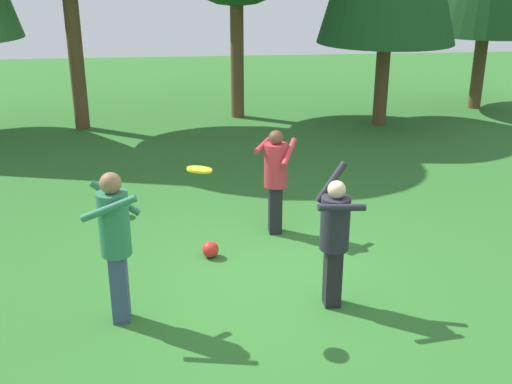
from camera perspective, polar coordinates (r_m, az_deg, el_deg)
name	(u,v)px	position (r m, az deg, el deg)	size (l,w,h in m)	color
ground_plane	(280,285)	(7.99, 2.20, -8.52)	(40.00, 40.00, 0.00)	#2D6B28
person_thrower	(335,233)	(7.20, 7.23, -3.78)	(0.55, 0.52, 1.73)	black
person_catcher	(115,235)	(6.95, -12.82, -3.89)	(0.61, 0.51, 1.79)	#38476B
person_bystander	(276,173)	(9.10, 1.81, 1.71)	(0.67, 0.70, 1.59)	black
frisbee	(199,170)	(6.57, -5.23, 2.07)	(0.38, 0.38, 0.06)	yellow
ball_red	(210,249)	(8.65, -4.22, -5.28)	(0.23, 0.23, 0.23)	red
ball_orange	(111,197)	(10.78, -13.20, -0.46)	(0.22, 0.22, 0.22)	orange
ball_white	(120,209)	(10.19, -12.42, -1.52)	(0.26, 0.26, 0.26)	white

